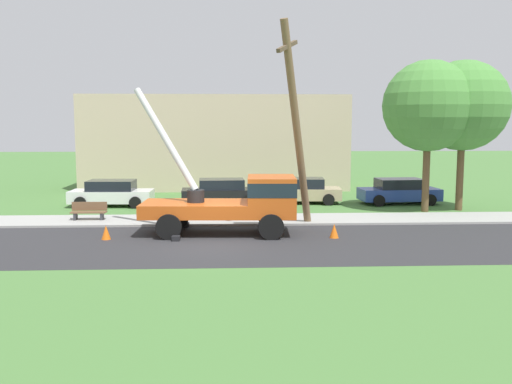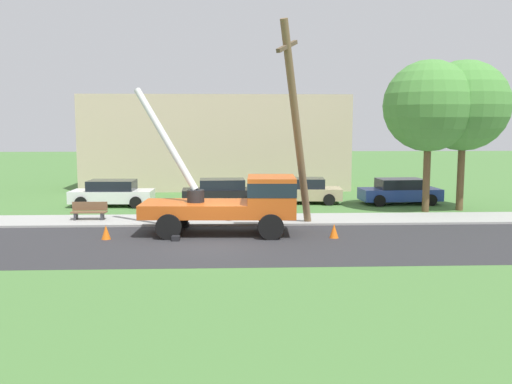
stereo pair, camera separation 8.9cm
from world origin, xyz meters
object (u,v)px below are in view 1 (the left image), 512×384
parked_sedan_black (222,192)px  parked_sedan_tan (301,191)px  parked_sedan_blue (399,191)px  traffic_cone_behind (106,232)px  traffic_cone_ahead (334,231)px  parked_sedan_white (112,193)px  roadside_tree_far (429,106)px  roadside_tree_near (463,106)px  park_bench (89,212)px  utility_truck (240,199)px  leaning_utility_pole (296,125)px

parked_sedan_black → parked_sedan_tan: size_ratio=0.99×
parked_sedan_blue → traffic_cone_behind: bearing=-147.4°
traffic_cone_ahead → parked_sedan_tan: size_ratio=0.12×
parked_sedan_white → roadside_tree_far: 17.30m
parked_sedan_blue → roadside_tree_near: roadside_tree_near is taller
parked_sedan_black → park_bench: bearing=-138.6°
park_bench → roadside_tree_far: 17.32m
traffic_cone_ahead → traffic_cone_behind: (-8.91, 0.12, 0.00)m
parked_sedan_black → parked_sedan_tan: same height
utility_truck → roadside_tree_near: 13.47m
parked_sedan_white → parked_sedan_tan: (10.51, 0.71, 0.00)m
utility_truck → traffic_cone_behind: utility_truck is taller
traffic_cone_ahead → parked_sedan_tan: parked_sedan_tan is taller
traffic_cone_ahead → parked_sedan_white: 13.95m
roadside_tree_far → utility_truck: bearing=-150.8°
park_bench → roadside_tree_near: 19.21m
parked_sedan_tan → park_bench: 11.94m
traffic_cone_behind → parked_sedan_tan: (8.87, 9.71, 0.43)m
traffic_cone_ahead → parked_sedan_black: 10.54m
traffic_cone_ahead → parked_sedan_white: parked_sedan_white is taller
parked_sedan_tan → roadside_tree_near: roadside_tree_near is taller
utility_truck → parked_sedan_white: 10.59m
traffic_cone_ahead → roadside_tree_near: 11.56m
traffic_cone_behind → park_bench: park_bench is taller
traffic_cone_behind → parked_sedan_black: parked_sedan_black is taller
leaning_utility_pole → traffic_cone_ahead: bearing=-58.6°
traffic_cone_ahead → park_bench: (-10.56, 4.19, 0.18)m
utility_truck → parked_sedan_tan: (3.66, 8.75, -0.70)m
parked_sedan_tan → parked_sedan_blue: same height
parked_sedan_white → park_bench: bearing=-90.1°
parked_sedan_blue → roadside_tree_far: (0.49, -2.81, 4.64)m
parked_sedan_blue → roadside_tree_near: (2.41, -2.45, 4.67)m
parked_sedan_white → utility_truck: bearing=-49.6°
roadside_tree_far → park_bench: bearing=-172.2°
parked_sedan_white → parked_sedan_black: same height
traffic_cone_ahead → parked_sedan_tan: 9.84m
parked_sedan_white → parked_sedan_blue: 15.96m
roadside_tree_near → parked_sedan_blue: bearing=134.5°
utility_truck → park_bench: (-6.86, 3.12, -0.95)m
leaning_utility_pole → traffic_cone_ahead: leaning_utility_pole is taller
traffic_cone_ahead → parked_sedan_black: parked_sedan_black is taller
traffic_cone_ahead → parked_sedan_black: (-4.56, 9.50, 0.43)m
roadside_tree_far → leaning_utility_pole: bearing=-148.8°
roadside_tree_near → traffic_cone_ahead: bearing=-138.9°
park_bench → parked_sedan_white: bearing=89.9°
utility_truck → park_bench: size_ratio=4.22×
utility_truck → roadside_tree_far: roadside_tree_far is taller
traffic_cone_ahead → roadside_tree_near: bearing=41.1°
utility_truck → parked_sedan_tan: 9.51m
parked_sedan_tan → parked_sedan_blue: (5.45, -0.56, 0.00)m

